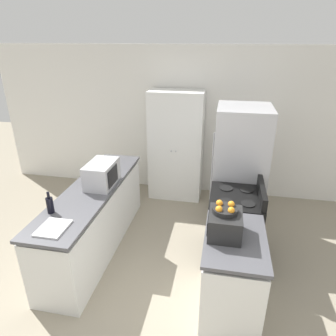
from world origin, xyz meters
TOP-DOWN VIEW (x-y plane):
  - wall_back at (0.00, 3.28)m, footprint 7.00×0.06m
  - counter_left at (-0.91, 1.28)m, footprint 0.60×2.37m
  - counter_right at (0.91, 0.57)m, footprint 0.60×0.94m
  - pantry_cabinet at (-0.09, 2.98)m, footprint 0.91×0.53m
  - stove at (0.93, 1.42)m, footprint 0.66×0.73m
  - refrigerator at (0.97, 2.22)m, footprint 0.76×0.78m
  - microwave at (-0.80, 1.40)m, footprint 0.33×0.52m
  - wine_bottle at (-1.09, 0.64)m, footprint 0.08×0.08m
  - toaster_oven at (0.79, 0.60)m, footprint 0.32×0.38m
  - fruit_bowl at (0.78, 0.62)m, footprint 0.25×0.25m
  - cutting_board at (-0.91, 0.36)m, footprint 0.27×0.33m

SIDE VIEW (x-z plane):
  - counter_left at x=-0.91m, z-range -0.02..0.90m
  - counter_right at x=0.91m, z-range -0.02..0.90m
  - stove at x=0.93m, z-range -0.07..1.00m
  - cutting_board at x=-0.91m, z-range 0.91..0.93m
  - refrigerator at x=0.97m, z-range 0.00..1.85m
  - pantry_cabinet at x=-0.09m, z-range 0.00..1.90m
  - wine_bottle at x=-1.09m, z-range 0.88..1.14m
  - toaster_oven at x=0.79m, z-range 0.91..1.15m
  - microwave at x=-0.80m, z-range 0.91..1.22m
  - fruit_bowl at x=0.78m, z-range 1.14..1.23m
  - wall_back at x=0.00m, z-range 0.00..2.60m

